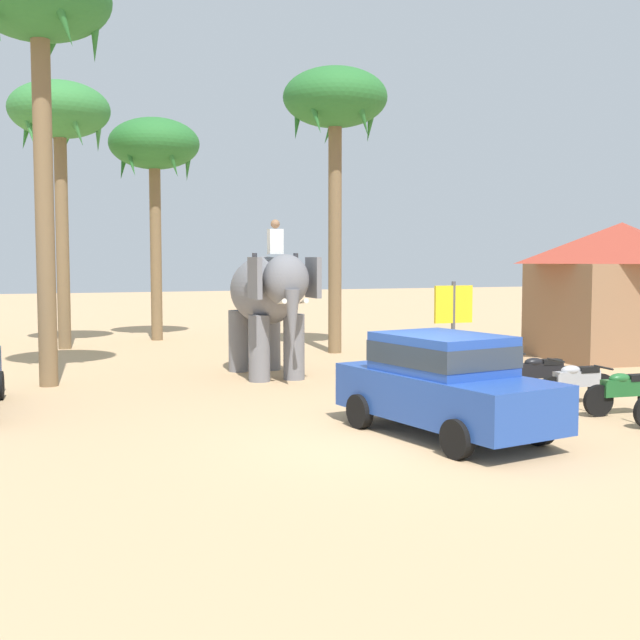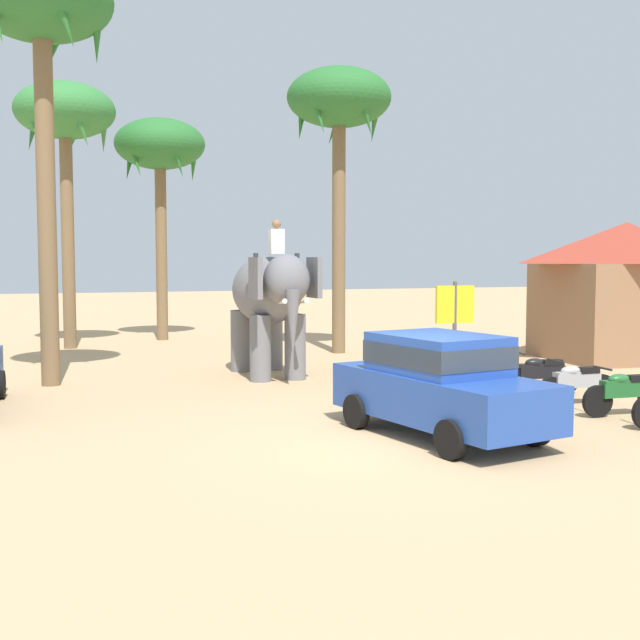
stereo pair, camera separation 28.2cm
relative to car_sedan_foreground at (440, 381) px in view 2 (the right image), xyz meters
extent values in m
plane|color=tan|center=(-0.94, -0.26, -0.93)|extent=(120.00, 120.00, 0.00)
cube|color=#23479E|center=(0.01, -0.04, -0.25)|extent=(2.46, 4.35, 0.76)
cube|color=#23479E|center=(-0.01, 0.06, 0.45)|extent=(1.93, 2.36, 0.64)
cube|color=#2D3842|center=(-0.01, 0.06, 0.45)|extent=(1.96, 2.38, 0.35)
cylinder|color=black|center=(1.09, -1.12, -0.63)|extent=(0.29, 0.62, 0.60)
cylinder|color=black|center=(-0.58, -1.45, -0.63)|extent=(0.29, 0.62, 0.60)
cylinder|color=black|center=(0.60, 1.37, -0.63)|extent=(0.29, 0.62, 0.60)
cylinder|color=black|center=(-1.07, 1.05, -0.63)|extent=(0.29, 0.62, 0.60)
cylinder|color=black|center=(-7.03, 6.31, -0.63)|extent=(0.22, 0.61, 0.60)
ellipsoid|color=slate|center=(-0.78, 7.78, 1.22)|extent=(1.64, 3.12, 1.70)
cylinder|color=slate|center=(-0.33, 6.86, -0.13)|extent=(0.52, 0.52, 1.60)
cylinder|color=slate|center=(-1.21, 6.84, -0.13)|extent=(0.52, 0.52, 1.60)
cylinder|color=slate|center=(-0.36, 8.72, -0.13)|extent=(0.52, 0.52, 1.60)
cylinder|color=slate|center=(-1.24, 8.70, -0.13)|extent=(0.52, 0.52, 1.60)
ellipsoid|color=slate|center=(-0.76, 6.15, 1.52)|extent=(1.11, 1.02, 1.20)
cube|color=slate|center=(-0.04, 6.26, 1.57)|extent=(0.13, 0.80, 0.96)
cube|color=slate|center=(-1.48, 6.24, 1.57)|extent=(0.13, 0.80, 0.96)
cone|color=slate|center=(-0.75, 5.70, 0.52)|extent=(0.37, 0.37, 1.60)
cone|color=beige|center=(-0.49, 5.76, 1.02)|extent=(0.13, 0.56, 0.21)
cone|color=beige|center=(-1.01, 5.75, 1.02)|extent=(0.13, 0.56, 0.21)
cube|color=white|center=(-0.77, 6.93, 2.42)|extent=(0.34, 0.24, 0.60)
sphere|color=#8E6647|center=(-0.77, 6.93, 2.84)|extent=(0.22, 0.22, 0.22)
cylinder|color=#333338|center=(-0.25, 6.94, 1.87)|extent=(0.12, 0.12, 0.55)
cylinder|color=#333338|center=(-1.29, 6.92, 1.87)|extent=(0.12, 0.12, 0.55)
cylinder|color=black|center=(3.53, 0.46, -0.63)|extent=(0.61, 0.14, 0.60)
cube|color=#23662D|center=(4.13, 0.42, -0.41)|extent=(1.03, 0.26, 0.32)
ellipsoid|color=#23662D|center=(3.98, 0.43, -0.23)|extent=(0.45, 0.27, 0.20)
cube|color=black|center=(4.38, 0.41, -0.23)|extent=(0.45, 0.25, 0.12)
cylinder|color=black|center=(3.62, 0.46, -0.01)|extent=(0.07, 0.55, 0.04)
cylinder|color=black|center=(3.37, 1.68, -0.63)|extent=(0.60, 0.12, 0.60)
cylinder|color=black|center=(4.57, 1.65, -0.63)|extent=(0.60, 0.12, 0.60)
cube|color=#ADADB2|center=(3.97, 1.66, -0.41)|extent=(1.02, 0.23, 0.32)
ellipsoid|color=#ADADB2|center=(3.82, 1.66, -0.23)|extent=(0.45, 0.25, 0.20)
cube|color=black|center=(4.22, 1.65, -0.23)|extent=(0.45, 0.23, 0.12)
cylinder|color=black|center=(3.46, 1.67, -0.01)|extent=(0.05, 0.55, 0.04)
cylinder|color=black|center=(3.42, 3.04, -0.63)|extent=(0.61, 0.18, 0.60)
cylinder|color=black|center=(4.61, 2.88, -0.63)|extent=(0.61, 0.18, 0.60)
cube|color=black|center=(4.01, 2.96, -0.41)|extent=(1.04, 0.34, 0.32)
ellipsoid|color=black|center=(3.87, 2.98, -0.23)|extent=(0.47, 0.30, 0.20)
cube|color=black|center=(4.26, 2.93, -0.23)|extent=(0.47, 0.28, 0.12)
cylinder|color=black|center=(3.51, 3.03, -0.01)|extent=(0.11, 0.55, 0.04)
cylinder|color=brown|center=(-1.94, 17.61, 2.48)|extent=(0.40, 0.40, 6.81)
ellipsoid|color=#286B2D|center=(-1.94, 17.61, 6.08)|extent=(3.20, 3.20, 1.80)
cone|color=#286B2D|center=(-0.74, 17.61, 5.58)|extent=(0.40, 0.92, 1.64)
cone|color=#286B2D|center=(-1.57, 18.75, 5.58)|extent=(0.91, 0.57, 1.67)
cone|color=#286B2D|center=(-2.91, 18.32, 5.58)|extent=(0.73, 0.83, 1.69)
cone|color=#286B2D|center=(-2.91, 16.90, 5.58)|extent=(0.73, 0.83, 1.69)
cone|color=#286B2D|center=(-1.57, 16.47, 5.58)|extent=(0.91, 0.57, 1.67)
cylinder|color=brown|center=(2.65, 11.72, 2.90)|extent=(0.41, 0.41, 7.66)
ellipsoid|color=#286B2D|center=(2.65, 11.72, 6.93)|extent=(3.20, 3.20, 1.80)
cone|color=#286B2D|center=(3.85, 11.72, 6.43)|extent=(0.40, 0.92, 1.64)
cone|color=#286B2D|center=(3.02, 12.86, 6.43)|extent=(0.91, 0.57, 1.67)
cone|color=#286B2D|center=(1.68, 12.42, 6.43)|extent=(0.73, 0.83, 1.69)
cone|color=#286B2D|center=(1.68, 11.01, 6.43)|extent=(0.73, 0.83, 1.69)
cone|color=#286B2D|center=(3.02, 10.58, 6.43)|extent=(0.91, 0.57, 1.67)
cylinder|color=brown|center=(-5.22, 15.83, 2.82)|extent=(0.41, 0.41, 7.49)
ellipsoid|color=#337A38|center=(-5.22, 15.83, 6.76)|extent=(3.20, 3.20, 1.80)
cone|color=#337A38|center=(-4.02, 15.83, 6.26)|extent=(0.40, 0.92, 1.64)
cone|color=#337A38|center=(-4.85, 16.98, 6.26)|extent=(0.91, 0.57, 1.67)
cone|color=#337A38|center=(-6.19, 16.54, 6.26)|extent=(0.73, 0.83, 1.69)
cone|color=#337A38|center=(-6.19, 15.13, 6.26)|extent=(0.73, 0.83, 1.69)
cone|color=#337A38|center=(-4.85, 14.69, 6.26)|extent=(0.91, 0.57, 1.67)
cylinder|color=brown|center=(-5.98, 7.86, 3.34)|extent=(0.42, 0.42, 8.54)
ellipsoid|color=#286B2D|center=(-5.98, 7.86, 7.81)|extent=(3.20, 3.20, 1.80)
cone|color=#286B2D|center=(-4.78, 7.86, 7.31)|extent=(0.40, 0.92, 1.64)
cone|color=#286B2D|center=(-5.61, 9.00, 7.31)|extent=(0.91, 0.57, 1.67)
cone|color=#286B2D|center=(-5.61, 6.71, 7.31)|extent=(0.91, 0.57, 1.67)
cube|color=#8C6647|center=(10.02, 7.50, 0.47)|extent=(4.66, 3.93, 2.80)
pyramid|color=#9E3828|center=(10.02, 7.50, 2.47)|extent=(5.31, 4.57, 1.20)
cylinder|color=#4C4C51|center=(3.21, 5.35, 0.27)|extent=(0.10, 0.10, 2.40)
cube|color=yellow|center=(3.21, 5.35, 0.92)|extent=(1.00, 0.08, 0.90)
camera|label=1|loc=(-6.57, -11.77, 2.03)|focal=45.55mm
camera|label=2|loc=(-6.30, -11.87, 2.03)|focal=45.55mm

